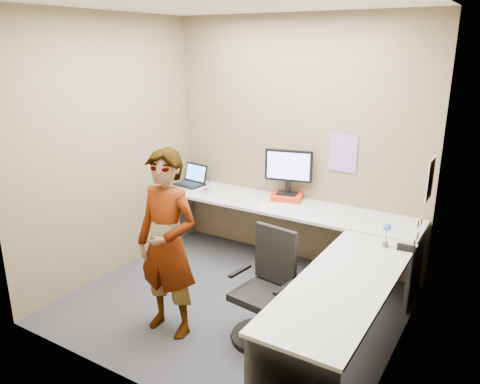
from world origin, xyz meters
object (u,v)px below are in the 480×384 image
Objects in this scene: person at (167,245)px; desk at (294,243)px; monitor at (288,168)px; office_chair at (265,296)px.

desk is at bearing 55.44° from person.
monitor is at bearing 120.04° from desk.
person reaches higher than desk.
person is at bearing -110.86° from monitor.
office_chair is at bearing -83.93° from monitor.
office_chair is (0.07, -0.69, -0.20)m from desk.
desk is 1.24m from person.
office_chair is at bearing -84.26° from desk.
desk is 1.85× the size of person.
monitor is (-0.45, 0.77, 0.50)m from desk.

